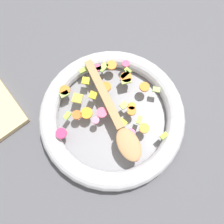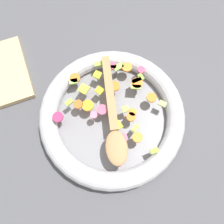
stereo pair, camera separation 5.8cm
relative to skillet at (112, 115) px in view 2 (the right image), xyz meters
name	(u,v)px [view 2 (the right image)]	position (x,y,z in m)	size (l,w,h in m)	color
ground_plane	(112,117)	(0.00, 0.00, -0.02)	(4.00, 4.00, 0.00)	#4C4C51
skillet	(112,115)	(0.00, 0.00, 0.00)	(0.40, 0.40, 0.05)	slate
chopped_vegetables	(112,98)	(-0.04, 0.01, 0.03)	(0.30, 0.30, 0.01)	orange
wooden_spoon	(113,119)	(0.02, -0.01, 0.04)	(0.31, 0.11, 0.01)	#A87F51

